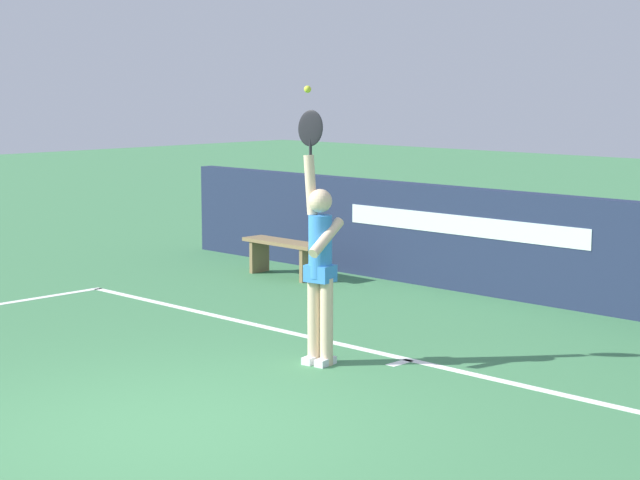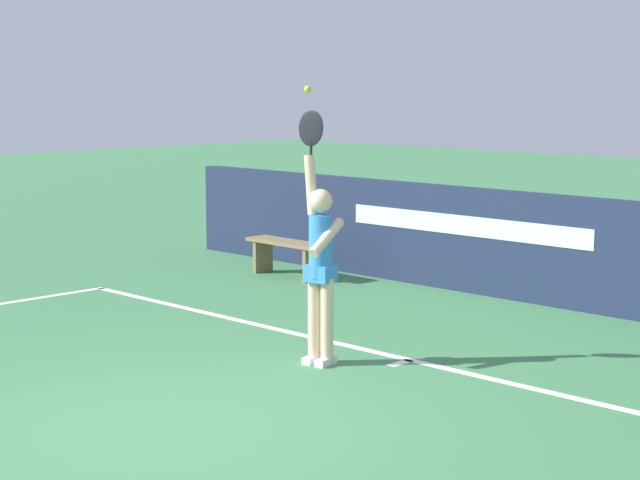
{
  "view_description": "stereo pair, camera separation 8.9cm",
  "coord_description": "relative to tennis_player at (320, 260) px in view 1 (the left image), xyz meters",
  "views": [
    {
      "loc": [
        6.55,
        -5.04,
        2.66
      ],
      "look_at": [
        -0.26,
        1.95,
        1.25
      ],
      "focal_mm": 61.46,
      "sensor_mm": 36.0,
      "label": 1
    },
    {
      "loc": [
        6.62,
        -4.97,
        2.66
      ],
      "look_at": [
        -0.26,
        1.95,
        1.25
      ],
      "focal_mm": 61.46,
      "sensor_mm": 36.0,
      "label": 2
    }
  ],
  "objects": [
    {
      "name": "ground_plane",
      "position": [
        0.53,
        -2.22,
        -1.0
      ],
      "size": [
        60.0,
        60.0,
        0.0
      ],
      "primitive_type": "plane",
      "color": "#407E4D"
    },
    {
      "name": "court_lines",
      "position": [
        0.53,
        -2.06,
        -1.0
      ],
      "size": [
        10.62,
        5.7,
        0.0
      ],
      "color": "white",
      "rests_on": "ground"
    },
    {
      "name": "back_wall",
      "position": [
        0.53,
        3.93,
        -0.33
      ],
      "size": [
        13.77,
        0.23,
        1.33
      ],
      "color": "#1E2946",
      "rests_on": "ground"
    },
    {
      "name": "tennis_player",
      "position": [
        0.0,
        0.0,
        0.0
      ],
      "size": [
        0.49,
        0.49,
        2.43
      ],
      "color": "beige",
      "rests_on": "ground"
    },
    {
      "name": "tennis_ball",
      "position": [
        0.1,
        -0.25,
        1.6
      ],
      "size": [
        0.07,
        0.07,
        0.07
      ],
      "color": "#D0DE34"
    },
    {
      "name": "courtside_bench_near",
      "position": [
        -3.64,
        3.02,
        -0.63
      ],
      "size": [
        1.34,
        0.39,
        0.5
      ],
      "color": "olive",
      "rests_on": "ground"
    }
  ]
}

